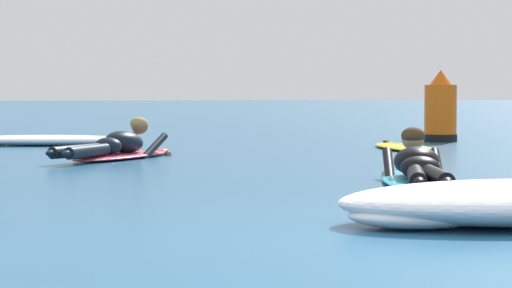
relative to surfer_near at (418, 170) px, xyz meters
name	(u,v)px	position (x,y,z in m)	size (l,w,h in m)	color
ground_plane	(226,146)	(-1.05, 6.36, -0.13)	(120.00, 120.00, 0.00)	#235B84
surfer_near	(418,170)	(0.00, 0.00, 0.00)	(1.02, 2.62, 0.54)	#2DB2D1
surfer_far	(118,148)	(-2.61, 3.76, 0.01)	(1.61, 2.33, 0.55)	#E54C66
drifting_surfboard	(405,147)	(1.31, 5.20, -0.10)	(0.66, 2.21, 0.16)	yellow
whitewater_mid_left	(46,141)	(-3.67, 6.94, -0.06)	(2.94, 0.99, 0.16)	white
channel_marker_buoy	(440,112)	(2.48, 7.31, 0.33)	(0.53, 0.53, 1.14)	#EA5B0F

